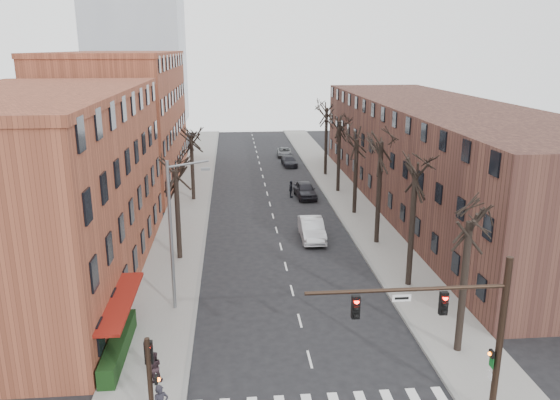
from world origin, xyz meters
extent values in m
cube|color=gray|center=(-8.00, 35.00, 0.07)|extent=(4.00, 90.00, 0.15)
cube|color=gray|center=(8.00, 35.00, 0.07)|extent=(4.00, 90.00, 0.15)
cube|color=brown|center=(-16.00, 15.00, 6.00)|extent=(12.00, 26.00, 12.00)
cube|color=brown|center=(-16.00, 44.00, 7.00)|extent=(12.00, 28.00, 14.00)
cube|color=#523026|center=(16.00, 30.00, 5.00)|extent=(12.00, 50.00, 10.00)
cube|color=maroon|center=(-9.40, 6.00, 0.00)|extent=(1.20, 7.00, 0.15)
cube|color=black|center=(-9.50, 5.00, 0.65)|extent=(0.80, 6.00, 1.00)
cylinder|color=black|center=(7.00, -1.00, 3.60)|extent=(0.28, 0.28, 7.20)
cylinder|color=black|center=(3.00, -1.00, 6.00)|extent=(8.00, 0.16, 0.16)
cube|color=black|center=(4.50, -1.00, 5.35)|extent=(0.32, 0.22, 0.95)
cube|color=black|center=(1.00, -1.00, 5.35)|extent=(0.32, 0.22, 0.95)
cube|color=silver|center=(2.80, -1.00, 5.65)|extent=(0.75, 0.04, 0.28)
cube|color=black|center=(6.72, -1.00, 3.00)|extent=(0.12, 0.30, 0.30)
cylinder|color=black|center=(-7.00, -1.00, 2.20)|extent=(0.20, 0.20, 4.40)
cube|color=black|center=(-7.00, -0.82, 3.70)|extent=(0.32, 0.22, 0.95)
cube|color=black|center=(-6.75, -1.00, 2.60)|extent=(0.12, 0.30, 0.30)
cylinder|color=slate|center=(-7.20, 10.00, 4.50)|extent=(0.20, 0.20, 9.00)
cylinder|color=slate|center=(-6.10, 10.00, 8.80)|extent=(2.39, 0.12, 0.46)
cube|color=slate|center=(-5.10, 10.00, 8.50)|extent=(0.50, 0.22, 0.14)
imported|color=silver|center=(2.65, 21.52, 0.85)|extent=(1.89, 5.19, 1.70)
imported|color=black|center=(3.80, 34.17, 0.82)|extent=(2.21, 4.90, 1.63)
imported|color=black|center=(3.80, 49.68, 0.62)|extent=(1.98, 4.39, 1.25)
imported|color=slate|center=(3.80, 56.15, 0.61)|extent=(2.23, 4.46, 1.21)
imported|color=black|center=(-7.41, 2.59, 0.89)|extent=(0.81, 0.68, 1.48)
imported|color=black|center=(2.35, 34.28, 0.87)|extent=(0.71, 1.10, 1.74)
camera|label=1|loc=(-3.61, -19.80, 15.03)|focal=35.00mm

